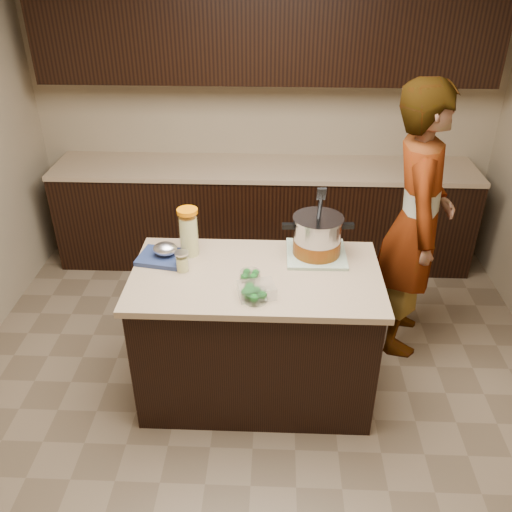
# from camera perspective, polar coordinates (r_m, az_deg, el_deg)

# --- Properties ---
(ground_plane) EXTENTS (4.00, 4.00, 0.00)m
(ground_plane) POSITION_cam_1_polar(r_m,az_deg,el_deg) (3.71, 0.00, -13.67)
(ground_plane) COLOR brown
(ground_plane) RESTS_ON ground
(room_shell) EXTENTS (4.04, 4.04, 2.72)m
(room_shell) POSITION_cam_1_polar(r_m,az_deg,el_deg) (2.79, 0.00, 12.35)
(room_shell) COLOR tan
(room_shell) RESTS_ON ground
(back_cabinets) EXTENTS (3.60, 0.63, 2.33)m
(back_cabinets) POSITION_cam_1_polar(r_m,az_deg,el_deg) (4.69, 0.88, 10.08)
(back_cabinets) COLOR black
(back_cabinets) RESTS_ON ground
(island) EXTENTS (1.46, 0.81, 0.90)m
(island) POSITION_cam_1_polar(r_m,az_deg,el_deg) (3.41, 0.00, -8.23)
(island) COLOR black
(island) RESTS_ON ground
(dish_towel) EXTENTS (0.36, 0.36, 0.02)m
(dish_towel) POSITION_cam_1_polar(r_m,az_deg,el_deg) (3.34, 6.35, 0.22)
(dish_towel) COLOR #5A865E
(dish_towel) RESTS_ON island
(stock_pot) EXTENTS (0.43, 0.32, 0.43)m
(stock_pot) POSITION_cam_1_polar(r_m,az_deg,el_deg) (3.28, 6.46, 1.90)
(stock_pot) COLOR #B7B7BC
(stock_pot) RESTS_ON dish_towel
(lemonade_pitcher) EXTENTS (0.15, 0.15, 0.30)m
(lemonade_pitcher) POSITION_cam_1_polar(r_m,az_deg,el_deg) (3.29, -7.08, 2.33)
(lemonade_pitcher) COLOR #D3D181
(lemonade_pitcher) RESTS_ON island
(mason_jar) EXTENTS (0.08, 0.08, 0.13)m
(mason_jar) POSITION_cam_1_polar(r_m,az_deg,el_deg) (3.17, -7.79, -0.61)
(mason_jar) COLOR #D3D181
(mason_jar) RESTS_ON island
(broccoli_tub_left) EXTENTS (0.15, 0.15, 0.06)m
(broccoli_tub_left) POSITION_cam_1_polar(r_m,az_deg,el_deg) (3.08, -0.62, -2.15)
(broccoli_tub_left) COLOR silver
(broccoli_tub_left) RESTS_ON island
(broccoli_tub_right) EXTENTS (0.17, 0.17, 0.06)m
(broccoli_tub_right) POSITION_cam_1_polar(r_m,az_deg,el_deg) (2.91, -0.08, -4.27)
(broccoli_tub_right) COLOR silver
(broccoli_tub_right) RESTS_ON island
(broccoli_tub_rect) EXTENTS (0.23, 0.19, 0.07)m
(broccoli_tub_rect) POSITION_cam_1_polar(r_m,az_deg,el_deg) (2.94, 0.06, -3.67)
(broccoli_tub_rect) COLOR silver
(broccoli_tub_rect) RESTS_ON island
(blue_tray) EXTENTS (0.32, 0.27, 0.11)m
(blue_tray) POSITION_cam_1_polar(r_m,az_deg,el_deg) (3.31, -9.67, 0.19)
(blue_tray) COLOR navy
(blue_tray) RESTS_ON island
(person) EXTENTS (0.56, 0.75, 1.90)m
(person) POSITION_cam_1_polar(r_m,az_deg,el_deg) (3.75, 16.49, 3.31)
(person) COLOR gray
(person) RESTS_ON ground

